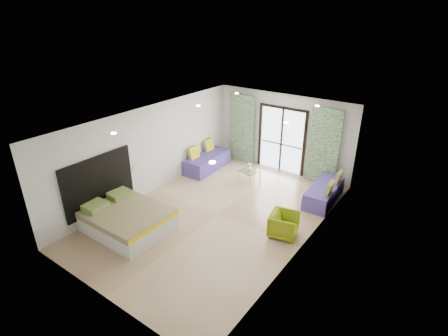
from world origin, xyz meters
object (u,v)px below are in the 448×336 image
Objects in this scene: daybed_right at (324,193)px; coffee_table at (249,172)px; bed at (127,219)px; armchair at (284,223)px; daybed_left at (207,161)px.

daybed_right is 2.74× the size of coffee_table.
armchair is at bearing 31.79° from bed.
daybed_left reaches higher than coffee_table.
bed is 4.20m from daybed_left.
coffee_table is at bearing -178.79° from daybed_right.
daybed_right is 2.51m from coffee_table.
bed is 1.06× the size of daybed_left.
daybed_left is (-0.64, 4.15, -0.00)m from bed.
bed is 4.34m from coffee_table.
daybed_left is at bearing -178.36° from coffee_table.
coffee_table is (1.73, 0.05, 0.05)m from daybed_left.
coffee_table is at bearing 35.67° from armchair.
daybed_right is 2.64× the size of armchair.
daybed_left is 2.91× the size of coffee_table.
daybed_left reaches higher than daybed_right.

